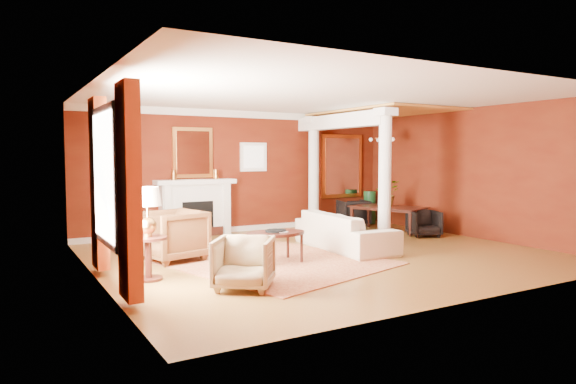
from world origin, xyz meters
TOP-DOWN VIEW (x-y plane):
  - ground at (0.00, 0.00)m, footprint 8.00×8.00m
  - room_shell at (0.00, 0.00)m, footprint 8.04×7.04m
  - fireplace at (-1.30, 3.32)m, footprint 1.85×0.42m
  - overmantel_mirror at (-1.30, 3.45)m, footprint 0.95×0.07m
  - flank_window_left at (-2.85, 3.46)m, footprint 0.70×0.07m
  - flank_window_right at (0.25, 3.46)m, footprint 0.70×0.07m
  - left_window at (-3.89, -0.60)m, footprint 0.21×2.55m
  - column_front at (1.70, 0.30)m, footprint 0.36×0.36m
  - column_back at (1.70, 3.00)m, footprint 0.36×0.36m
  - header_beam at (1.70, 1.90)m, footprint 0.30×3.20m
  - amber_ceiling at (2.85, 1.75)m, footprint 2.30×3.40m
  - dining_mirror at (2.90, 3.45)m, footprint 1.30×0.07m
  - chandelier at (2.90, 1.80)m, footprint 0.60×0.62m
  - crown_trim at (0.00, 3.46)m, footprint 8.00×0.08m
  - base_trim at (0.00, 3.46)m, footprint 8.00×0.08m
  - rug at (-1.23, 0.11)m, footprint 4.03×4.73m
  - sofa at (0.66, 0.26)m, footprint 0.87×2.47m
  - armchair_leopard at (-2.62, 0.81)m, footprint 1.08×1.12m
  - armchair_stripe at (-2.35, -1.52)m, footprint 1.04×1.03m
  - coffee_table at (-1.15, -0.24)m, footprint 1.06×1.06m
  - coffee_book at (-1.17, -0.30)m, footprint 0.18×0.03m
  - side_table at (-3.35, -0.37)m, footprint 0.55×0.55m
  - dining_table at (2.99, 1.64)m, footprint 1.18×1.83m
  - dining_chair_near at (3.15, 0.63)m, footprint 0.81×0.79m
  - dining_chair_far at (2.89, 2.91)m, footprint 0.89×0.85m
  - green_urn at (3.50, 3.00)m, footprint 0.37×0.37m
  - potted_plant at (2.94, 1.65)m, footprint 0.65×0.70m

SIDE VIEW (x-z plane):
  - ground at x=0.00m, z-range 0.00..0.00m
  - rug at x=-1.23m, z-range 0.00..0.02m
  - base_trim at x=0.00m, z-range 0.00..0.12m
  - dining_chair_near at x=3.15m, z-range 0.00..0.65m
  - green_urn at x=3.50m, z-range -0.10..0.79m
  - dining_chair_far at x=2.89m, z-range 0.00..0.75m
  - armchair_stripe at x=-2.35m, z-range 0.00..0.79m
  - sofa at x=0.66m, z-range 0.00..0.95m
  - dining_table at x=2.99m, z-range 0.00..0.96m
  - coffee_table at x=-1.15m, z-range 0.22..0.75m
  - armchair_leopard at x=-2.62m, z-range 0.00..0.98m
  - fireplace at x=-1.30m, z-range 0.00..1.29m
  - coffee_book at x=-1.17m, z-range 0.53..0.77m
  - side_table at x=-3.35m, z-range 0.22..1.60m
  - potted_plant at x=2.94m, z-range 0.96..1.45m
  - left_window at x=-3.89m, z-range 0.12..2.72m
  - column_front at x=1.70m, z-range 0.03..2.83m
  - column_back at x=1.70m, z-range 0.03..2.83m
  - dining_mirror at x=2.90m, z-range 0.70..2.40m
  - flank_window_left at x=-2.85m, z-range 1.45..2.15m
  - flank_window_right at x=0.25m, z-range 1.45..2.15m
  - overmantel_mirror at x=-1.30m, z-range 1.33..2.47m
  - room_shell at x=0.00m, z-range 0.56..3.48m
  - chandelier at x=2.90m, z-range 1.87..2.62m
  - header_beam at x=1.70m, z-range 2.46..2.78m
  - crown_trim at x=0.00m, z-range 2.74..2.90m
  - amber_ceiling at x=2.85m, z-range 2.85..2.89m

